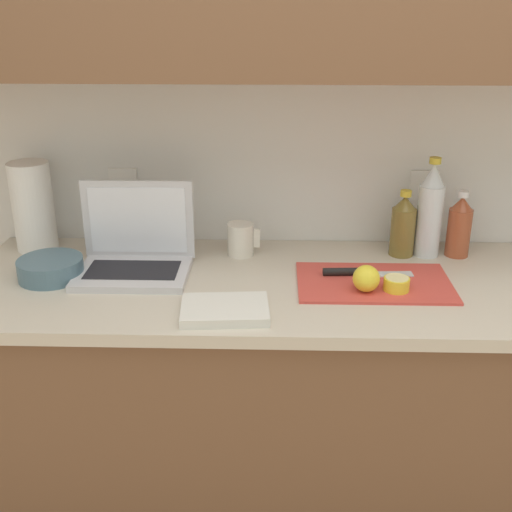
% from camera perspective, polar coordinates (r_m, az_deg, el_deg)
% --- Properties ---
extents(wall_back, '(5.20, 0.38, 2.60)m').
position_cam_1_polar(wall_back, '(1.93, 11.15, 19.66)').
color(wall_back, white).
rests_on(wall_back, ground_plane).
extents(counter_unit, '(2.35, 0.65, 0.88)m').
position_cam_1_polar(counter_unit, '(2.06, 10.53, -13.24)').
color(counter_unit, brown).
rests_on(counter_unit, ground_plane).
extents(laptop, '(0.33, 0.24, 0.25)m').
position_cam_1_polar(laptop, '(1.89, -10.69, 0.43)').
color(laptop, silver).
rests_on(laptop, counter_unit).
extents(cutting_board, '(0.43, 0.27, 0.01)m').
position_cam_1_polar(cutting_board, '(1.82, 10.44, -2.34)').
color(cutting_board, '#D1473D').
rests_on(cutting_board, counter_unit).
extents(knife, '(0.26, 0.04, 0.02)m').
position_cam_1_polar(knife, '(1.85, 8.58, -1.44)').
color(knife, silver).
rests_on(knife, cutting_board).
extents(lemon_half_cut, '(0.07, 0.07, 0.04)m').
position_cam_1_polar(lemon_half_cut, '(1.77, 12.38, -2.42)').
color(lemon_half_cut, yellow).
rests_on(lemon_half_cut, cutting_board).
extents(lemon_whole_beside, '(0.07, 0.07, 0.07)m').
position_cam_1_polar(lemon_whole_beside, '(1.74, 9.77, -1.98)').
color(lemon_whole_beside, yellow).
rests_on(lemon_whole_beside, cutting_board).
extents(bottle_green_soda, '(0.07, 0.07, 0.21)m').
position_cam_1_polar(bottle_green_soda, '(2.05, 17.63, 2.49)').
color(bottle_green_soda, '#A34C2D').
rests_on(bottle_green_soda, counter_unit).
extents(bottle_oil_tall, '(0.08, 0.08, 0.31)m').
position_cam_1_polar(bottle_oil_tall, '(2.01, 15.20, 3.85)').
color(bottle_oil_tall, silver).
rests_on(bottle_oil_tall, counter_unit).
extents(bottle_water_clear, '(0.07, 0.07, 0.21)m').
position_cam_1_polar(bottle_water_clear, '(2.01, 12.94, 2.60)').
color(bottle_water_clear, olive).
rests_on(bottle_water_clear, counter_unit).
extents(measuring_cup, '(0.10, 0.08, 0.10)m').
position_cam_1_polar(measuring_cup, '(1.97, -1.36, 1.49)').
color(measuring_cup, silver).
rests_on(measuring_cup, counter_unit).
extents(bowl_white, '(0.18, 0.18, 0.06)m').
position_cam_1_polar(bowl_white, '(1.91, -17.83, -1.12)').
color(bowl_white, slate).
rests_on(bowl_white, counter_unit).
extents(paper_towel_roll, '(0.13, 0.13, 0.28)m').
position_cam_1_polar(paper_towel_roll, '(2.11, -19.21, 4.18)').
color(paper_towel_roll, white).
rests_on(paper_towel_roll, counter_unit).
extents(dish_towel, '(0.23, 0.18, 0.02)m').
position_cam_1_polar(dish_towel, '(1.62, -2.79, -4.79)').
color(dish_towel, silver).
rests_on(dish_towel, counter_unit).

